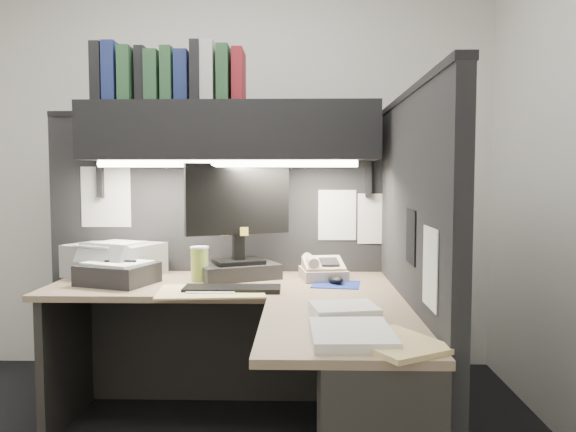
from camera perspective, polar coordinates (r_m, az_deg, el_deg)
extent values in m
cube|color=white|center=(3.77, -6.29, 5.30)|extent=(3.50, 0.04, 2.70)
cube|color=black|center=(3.23, -7.05, -4.27)|extent=(1.90, 0.06, 1.60)
cube|color=black|center=(2.50, 12.47, -6.76)|extent=(0.06, 1.50, 1.60)
cube|color=#9C7C63|center=(2.87, -6.73, -7.02)|extent=(1.70, 0.68, 0.03)
cube|color=#9C7C63|center=(2.10, 5.46, -11.12)|extent=(0.60, 0.85, 0.03)
cube|color=#292724|center=(3.25, -5.91, -12.35)|extent=(1.61, 0.02, 0.70)
cube|color=#292724|center=(3.17, -21.52, -13.00)|extent=(0.04, 0.61, 0.70)
cube|color=black|center=(3.01, -5.86, 8.49)|extent=(1.55, 0.34, 0.30)
cylinder|color=white|center=(2.87, -6.19, 5.32)|extent=(1.32, 0.04, 0.04)
cube|color=black|center=(2.97, -5.05, -5.60)|extent=(0.47, 0.39, 0.08)
cube|color=black|center=(2.95, -5.06, -3.14)|extent=(0.07, 0.06, 0.13)
cube|color=black|center=(2.92, -5.10, 1.73)|extent=(0.52, 0.27, 0.37)
cube|color=#5E85CF|center=(2.90, -5.14, 1.72)|extent=(0.47, 0.22, 0.32)
cube|color=black|center=(2.65, -5.68, -7.37)|extent=(0.45, 0.15, 0.02)
cube|color=navy|center=(2.80, 4.89, -6.95)|extent=(0.26, 0.24, 0.00)
ellipsoid|color=black|center=(2.81, 4.87, -6.46)|extent=(0.10, 0.12, 0.04)
cube|color=beige|center=(2.94, 3.59, -5.54)|extent=(0.26, 0.27, 0.09)
cylinder|color=#A1AB44|center=(2.92, -8.96, -4.91)|extent=(0.12, 0.12, 0.17)
cube|color=#9C9FA2|center=(3.18, -17.18, -4.24)|extent=(0.54, 0.51, 0.17)
cube|color=black|center=(2.93, -16.91, -5.65)|extent=(0.41, 0.37, 0.10)
cube|color=#D9C07A|center=(2.64, -7.75, -7.60)|extent=(0.52, 0.36, 0.01)
cube|color=white|center=(2.17, 5.73, -9.59)|extent=(0.27, 0.24, 0.05)
cube|color=white|center=(1.90, 6.46, -11.83)|extent=(0.28, 0.34, 0.03)
cube|color=#D9C07A|center=(1.85, 10.92, -12.56)|extent=(0.37, 0.39, 0.02)
cube|color=black|center=(3.19, -18.42, 13.50)|extent=(0.05, 0.22, 0.30)
cube|color=navy|center=(3.17, -17.26, 13.62)|extent=(0.07, 0.22, 0.30)
cube|color=#23472A|center=(3.14, -15.90, 13.51)|extent=(0.07, 0.22, 0.28)
cube|color=black|center=(3.15, -14.39, 13.53)|extent=(0.05, 0.22, 0.28)
cube|color=#23472A|center=(3.12, -13.34, 13.46)|extent=(0.07, 0.22, 0.26)
cube|color=#23472A|center=(3.11, -11.87, 13.68)|extent=(0.06, 0.22, 0.28)
cube|color=navy|center=(3.11, -10.54, 13.57)|extent=(0.07, 0.22, 0.27)
cube|color=black|center=(3.06, -9.16, 14.11)|extent=(0.05, 0.22, 0.31)
cube|color=#B3B4AF|center=(3.06, -7.98, 14.15)|extent=(0.07, 0.22, 0.31)
cube|color=#23472A|center=(3.04, -6.48, 14.02)|extent=(0.06, 0.22, 0.29)
cube|color=maroon|center=(3.05, -5.03, 13.88)|extent=(0.06, 0.22, 0.28)
cube|color=white|center=(3.14, 5.01, 0.10)|extent=(0.21, 0.00, 0.28)
cube|color=white|center=(3.16, 8.98, -0.27)|extent=(0.21, 0.00, 0.28)
cube|color=white|center=(3.32, -18.02, 1.85)|extent=(0.28, 0.00, 0.34)
cube|color=black|center=(2.33, 12.36, -2.08)|extent=(0.00, 0.18, 0.22)
cube|color=white|center=(2.00, 14.24, -5.12)|extent=(0.00, 0.21, 0.28)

